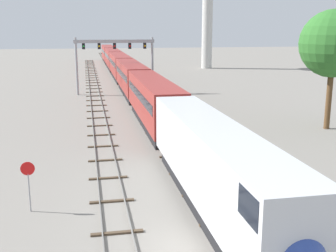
{
  "coord_description": "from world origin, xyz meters",
  "views": [
    {
      "loc": [
        -4.68,
        -17.33,
        9.92
      ],
      "look_at": [
        1.0,
        12.0,
        3.0
      ],
      "focal_mm": 45.35,
      "sensor_mm": 36.0,
      "label": 1
    }
  ],
  "objects_px": {
    "signal_gantry": "(115,53)",
    "trackside_tree_left": "(334,44)",
    "passenger_train": "(124,71)",
    "stop_sign": "(28,180)"
  },
  "relations": [
    {
      "from": "trackside_tree_left",
      "to": "passenger_train",
      "type": "bearing_deg",
      "value": 114.68
    },
    {
      "from": "passenger_train",
      "to": "trackside_tree_left",
      "type": "xyz_separation_m",
      "value": [
        16.96,
        -36.9,
        5.8
      ]
    },
    {
      "from": "signal_gantry",
      "to": "stop_sign",
      "type": "height_order",
      "value": "signal_gantry"
    },
    {
      "from": "signal_gantry",
      "to": "trackside_tree_left",
      "type": "bearing_deg",
      "value": -55.04
    },
    {
      "from": "passenger_train",
      "to": "trackside_tree_left",
      "type": "relative_size",
      "value": 10.86
    },
    {
      "from": "passenger_train",
      "to": "signal_gantry",
      "type": "height_order",
      "value": "signal_gantry"
    },
    {
      "from": "trackside_tree_left",
      "to": "stop_sign",
      "type": "bearing_deg",
      "value": -150.91
    },
    {
      "from": "signal_gantry",
      "to": "trackside_tree_left",
      "type": "height_order",
      "value": "trackside_tree_left"
    },
    {
      "from": "passenger_train",
      "to": "signal_gantry",
      "type": "distance_m",
      "value": 10.35
    },
    {
      "from": "signal_gantry",
      "to": "passenger_train",
      "type": "bearing_deg",
      "value": 76.57
    }
  ]
}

